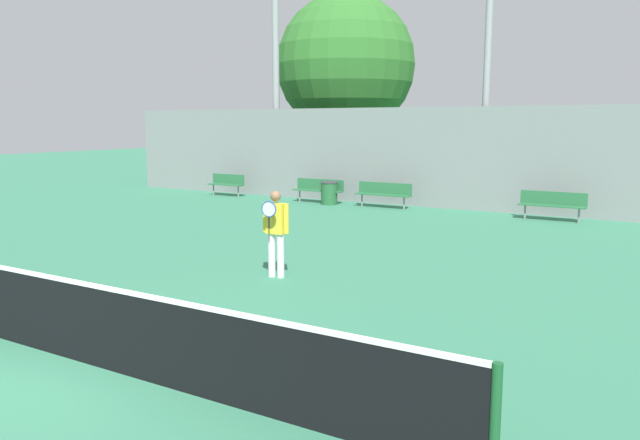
{
  "coord_description": "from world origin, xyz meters",
  "views": [
    {
      "loc": [
        6.27,
        -4.86,
        2.98
      ],
      "look_at": [
        -0.27,
        6.04,
        0.99
      ],
      "focal_mm": 35.0,
      "sensor_mm": 36.0,
      "label": 1
    }
  ],
  "objects_px": {
    "bench_courtside_far": "(552,203)",
    "bench_by_gate": "(227,182)",
    "trash_bin": "(329,193)",
    "light_pole_center_back": "(489,33)",
    "tennis_player": "(276,229)",
    "tree_green_broad": "(346,65)",
    "tennis_net": "(87,323)",
    "bench_courtside_near": "(384,192)",
    "light_pole_near_left": "(276,39)",
    "bench_adjacent_court": "(319,188)"
  },
  "relations": [
    {
      "from": "bench_courtside_far",
      "to": "bench_by_gate",
      "type": "relative_size",
      "value": 1.22
    },
    {
      "from": "trash_bin",
      "to": "light_pole_center_back",
      "type": "bearing_deg",
      "value": 17.77
    },
    {
      "from": "bench_by_gate",
      "to": "tennis_player",
      "type": "bearing_deg",
      "value": -46.78
    },
    {
      "from": "light_pole_center_back",
      "to": "tree_green_broad",
      "type": "bearing_deg",
      "value": 151.86
    },
    {
      "from": "tennis_player",
      "to": "bench_by_gate",
      "type": "xyz_separation_m",
      "value": [
        -9.57,
        10.18,
        -0.4
      ]
    },
    {
      "from": "tennis_player",
      "to": "tree_green_broad",
      "type": "relative_size",
      "value": 0.19
    },
    {
      "from": "bench_courtside_far",
      "to": "trash_bin",
      "type": "distance_m",
      "value": 7.79
    },
    {
      "from": "tennis_net",
      "to": "bench_courtside_near",
      "type": "height_order",
      "value": "tennis_net"
    },
    {
      "from": "bench_courtside_near",
      "to": "light_pole_center_back",
      "type": "distance_m",
      "value": 6.37
    },
    {
      "from": "bench_courtside_near",
      "to": "trash_bin",
      "type": "height_order",
      "value": "bench_courtside_near"
    },
    {
      "from": "bench_courtside_far",
      "to": "tree_green_broad",
      "type": "distance_m",
      "value": 12.7
    },
    {
      "from": "bench_by_gate",
      "to": "tennis_net",
      "type": "bearing_deg",
      "value": -56.04
    },
    {
      "from": "tennis_net",
      "to": "light_pole_center_back",
      "type": "distance_m",
      "value": 17.33
    },
    {
      "from": "tennis_player",
      "to": "bench_by_gate",
      "type": "height_order",
      "value": "tennis_player"
    },
    {
      "from": "tennis_net",
      "to": "bench_courtside_far",
      "type": "height_order",
      "value": "tennis_net"
    },
    {
      "from": "bench_courtside_near",
      "to": "bench_courtside_far",
      "type": "distance_m",
      "value": 5.68
    },
    {
      "from": "tennis_player",
      "to": "light_pole_near_left",
      "type": "relative_size",
      "value": 0.15
    },
    {
      "from": "tennis_player",
      "to": "bench_courtside_near",
      "type": "height_order",
      "value": "tennis_player"
    },
    {
      "from": "tennis_net",
      "to": "tennis_player",
      "type": "bearing_deg",
      "value": 96.41
    },
    {
      "from": "bench_adjacent_court",
      "to": "trash_bin",
      "type": "xyz_separation_m",
      "value": [
        0.57,
        -0.21,
        -0.14
      ]
    },
    {
      "from": "bench_courtside_near",
      "to": "bench_by_gate",
      "type": "height_order",
      "value": "same"
    },
    {
      "from": "trash_bin",
      "to": "tree_green_broad",
      "type": "bearing_deg",
      "value": 113.38
    },
    {
      "from": "bench_adjacent_court",
      "to": "bench_by_gate",
      "type": "relative_size",
      "value": 1.24
    },
    {
      "from": "tennis_player",
      "to": "bench_by_gate",
      "type": "relative_size",
      "value": 1.04
    },
    {
      "from": "tennis_player",
      "to": "trash_bin",
      "type": "relative_size",
      "value": 2.04
    },
    {
      "from": "light_pole_center_back",
      "to": "tennis_net",
      "type": "bearing_deg",
      "value": -90.13
    },
    {
      "from": "tennis_net",
      "to": "trash_bin",
      "type": "relative_size",
      "value": 12.3
    },
    {
      "from": "bench_courtside_near",
      "to": "light_pole_center_back",
      "type": "height_order",
      "value": "light_pole_center_back"
    },
    {
      "from": "tennis_net",
      "to": "trash_bin",
      "type": "xyz_separation_m",
      "value": [
        -5.14,
        14.81,
        -0.12
      ]
    },
    {
      "from": "tennis_net",
      "to": "light_pole_center_back",
      "type": "bearing_deg",
      "value": 89.87
    },
    {
      "from": "bench_adjacent_court",
      "to": "tree_green_broad",
      "type": "xyz_separation_m",
      "value": [
        -1.92,
        5.55,
        5.0
      ]
    },
    {
      "from": "bench_adjacent_court",
      "to": "tree_green_broad",
      "type": "relative_size",
      "value": 0.23
    },
    {
      "from": "tennis_net",
      "to": "bench_by_gate",
      "type": "distance_m",
      "value": 18.1
    },
    {
      "from": "bench_adjacent_court",
      "to": "light_pole_center_back",
      "type": "xyz_separation_m",
      "value": [
        5.74,
        1.45,
        5.39
      ]
    },
    {
      "from": "tree_green_broad",
      "to": "trash_bin",
      "type": "bearing_deg",
      "value": -66.62
    },
    {
      "from": "light_pole_near_left",
      "to": "tree_green_broad",
      "type": "distance_m",
      "value": 4.31
    },
    {
      "from": "tennis_net",
      "to": "bench_adjacent_court",
      "type": "bearing_deg",
      "value": 110.8
    },
    {
      "from": "tennis_net",
      "to": "light_pole_near_left",
      "type": "xyz_separation_m",
      "value": [
        -8.59,
        16.43,
        5.75
      ]
    },
    {
      "from": "bench_courtside_far",
      "to": "bench_by_gate",
      "type": "xyz_separation_m",
      "value": [
        -12.76,
        -0.0,
        -0.0
      ]
    },
    {
      "from": "tennis_player",
      "to": "bench_courtside_near",
      "type": "distance_m",
      "value": 10.49
    },
    {
      "from": "tennis_player",
      "to": "light_pole_center_back",
      "type": "relative_size",
      "value": 0.17
    },
    {
      "from": "trash_bin",
      "to": "bench_courtside_near",
      "type": "bearing_deg",
      "value": 5.67
    },
    {
      "from": "light_pole_center_back",
      "to": "bench_courtside_near",
      "type": "bearing_deg",
      "value": -154.73
    },
    {
      "from": "light_pole_near_left",
      "to": "trash_bin",
      "type": "height_order",
      "value": "light_pole_near_left"
    },
    {
      "from": "bench_adjacent_court",
      "to": "light_pole_near_left",
      "type": "height_order",
      "value": "light_pole_near_left"
    },
    {
      "from": "bench_by_gate",
      "to": "tree_green_broad",
      "type": "relative_size",
      "value": 0.19
    },
    {
      "from": "tree_green_broad",
      "to": "tennis_net",
      "type": "bearing_deg",
      "value": -69.66
    },
    {
      "from": "bench_courtside_near",
      "to": "bench_courtside_far",
      "type": "bearing_deg",
      "value": -0.0
    },
    {
      "from": "trash_bin",
      "to": "tree_green_broad",
      "type": "xyz_separation_m",
      "value": [
        -2.49,
        5.76,
        5.14
      ]
    },
    {
      "from": "light_pole_near_left",
      "to": "light_pole_center_back",
      "type": "xyz_separation_m",
      "value": [
        8.62,
        0.04,
        -0.35
      ]
    }
  ]
}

